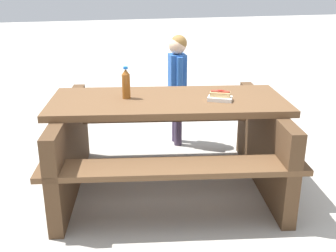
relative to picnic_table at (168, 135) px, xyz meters
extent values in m
plane|color=#B7B2A8|center=(0.00, 0.00, -0.44)|extent=(30.00, 30.00, 0.00)
cube|color=brown|center=(0.00, 0.00, 0.28)|extent=(1.92, 1.11, 0.05)
cube|color=brown|center=(0.12, 0.55, -0.01)|extent=(1.82, 0.64, 0.04)
cube|color=brown|center=(-0.12, -0.55, -0.01)|extent=(1.82, 0.64, 0.04)
cube|color=#4D3520|center=(0.76, -0.16, -0.09)|extent=(0.39, 1.39, 0.70)
cube|color=#4D3520|center=(-0.76, 0.16, -0.09)|extent=(0.39, 1.39, 0.70)
cylinder|color=brown|center=(-0.31, 0.09, 0.40)|extent=(0.06, 0.06, 0.19)
cone|color=brown|center=(-0.31, 0.09, 0.51)|extent=(0.06, 0.06, 0.04)
cylinder|color=blue|center=(-0.31, 0.09, 0.54)|extent=(0.03, 0.03, 0.02)
cube|color=white|center=(0.36, -0.16, 0.32)|extent=(0.21, 0.18, 0.03)
cube|color=#D8B272|center=(0.36, -0.16, 0.35)|extent=(0.16, 0.12, 0.04)
cylinder|color=maroon|center=(0.36, -0.16, 0.37)|extent=(0.14, 0.09, 0.03)
ellipsoid|color=maroon|center=(0.36, -0.16, 0.38)|extent=(0.07, 0.05, 0.01)
cylinder|color=#3F334C|center=(0.33, 0.82, -0.19)|extent=(0.08, 0.08, 0.50)
cylinder|color=#3F334C|center=(0.34, 0.94, -0.19)|extent=(0.08, 0.08, 0.50)
cube|color=#2659B2|center=(0.34, 0.88, 0.27)|extent=(0.17, 0.18, 0.43)
cylinder|color=#2659B2|center=(0.33, 0.77, 0.29)|extent=(0.06, 0.06, 0.36)
cylinder|color=#2659B2|center=(0.34, 0.99, 0.29)|extent=(0.06, 0.06, 0.36)
sphere|color=beige|center=(0.34, 0.88, 0.57)|extent=(0.17, 0.17, 0.17)
sphere|color=olive|center=(0.35, 0.88, 0.59)|extent=(0.16, 0.16, 0.16)
camera|label=1|loc=(-0.79, -2.88, 1.16)|focal=43.13mm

